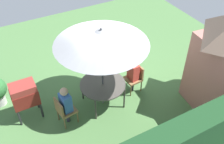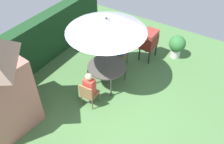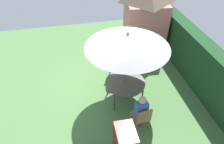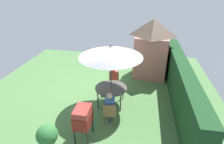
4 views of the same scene
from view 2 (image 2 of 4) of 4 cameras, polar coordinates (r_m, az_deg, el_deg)
name	(u,v)px [view 2 (image 2 of 4)]	position (r m, az deg, el deg)	size (l,w,h in m)	color
ground_plane	(114,101)	(7.93, 0.56, -6.95)	(11.00, 11.00, 0.00)	#47703D
hedge_backdrop	(33,46)	(9.21, -18.29, 5.87)	(7.37, 0.54, 1.76)	#193D1E
patio_table	(107,67)	(8.06, -1.22, 1.11)	(1.32, 1.32, 0.78)	#47423D
patio_umbrella	(106,25)	(7.11, -1.41, 11.16)	(2.46, 2.46, 2.61)	#4C4C51
bbq_grill	(149,40)	(9.26, 8.84, 7.58)	(0.71, 0.51, 1.20)	maroon
chair_near_shed	(88,93)	(7.49, -5.65, -5.10)	(0.49, 0.49, 0.90)	olive
chair_far_side	(122,51)	(9.10, 2.31, 4.91)	(0.52, 0.52, 0.90)	olive
potted_plant_by_shed	(177,45)	(9.72, 15.22, 6.20)	(0.65, 0.65, 0.94)	silver
person_in_red	(89,86)	(7.35, -5.41, -3.27)	(0.26, 0.35, 1.26)	#CC3D33
person_in_blue	(121,47)	(8.88, 2.14, 5.97)	(0.28, 0.37, 1.26)	#3866B2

